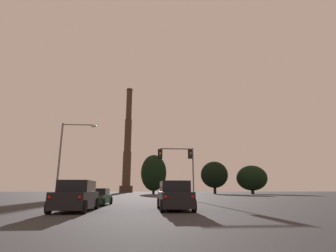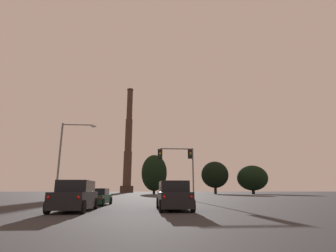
{
  "view_description": "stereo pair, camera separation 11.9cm",
  "coord_description": "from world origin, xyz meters",
  "px_view_note": "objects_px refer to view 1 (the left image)",
  "views": [
    {
      "loc": [
        0.94,
        -1.6,
        1.25
      ],
      "look_at": [
        4.12,
        34.5,
        10.18
      ],
      "focal_mm": 28.0,
      "sensor_mm": 36.0,
      "label": 1
    },
    {
      "loc": [
        1.06,
        -1.61,
        1.25
      ],
      "look_at": [
        4.12,
        34.5,
        10.18
      ],
      "focal_mm": 28.0,
      "sensor_mm": 36.0,
      "label": 2
    }
  ],
  "objects_px": {
    "sedan_left_lane_front": "(98,197)",
    "traffic_light_overhead_right": "(182,160)",
    "suv_right_lane_second": "(174,196)",
    "suv_left_lane_second": "(76,196)",
    "street_lamp": "(66,152)",
    "smokestack": "(127,150)"
  },
  "relations": [
    {
      "from": "suv_right_lane_second",
      "to": "sedan_left_lane_front",
      "type": "distance_m",
      "value": 8.79
    },
    {
      "from": "sedan_left_lane_front",
      "to": "suv_right_lane_second",
      "type": "bearing_deg",
      "value": -44.1
    },
    {
      "from": "suv_right_lane_second",
      "to": "street_lamp",
      "type": "bearing_deg",
      "value": 133.08
    },
    {
      "from": "suv_right_lane_second",
      "to": "sedan_left_lane_front",
      "type": "height_order",
      "value": "suv_right_lane_second"
    },
    {
      "from": "traffic_light_overhead_right",
      "to": "street_lamp",
      "type": "relative_size",
      "value": 0.75
    },
    {
      "from": "suv_right_lane_second",
      "to": "smokestack",
      "type": "bearing_deg",
      "value": 95.35
    },
    {
      "from": "traffic_light_overhead_right",
      "to": "suv_right_lane_second",
      "type": "bearing_deg",
      "value": -100.04
    },
    {
      "from": "suv_left_lane_second",
      "to": "street_lamp",
      "type": "xyz_separation_m",
      "value": [
        -4.41,
        12.0,
        4.42
      ]
    },
    {
      "from": "traffic_light_overhead_right",
      "to": "smokestack",
      "type": "distance_m",
      "value": 127.04
    },
    {
      "from": "sedan_left_lane_front",
      "to": "street_lamp",
      "type": "height_order",
      "value": "street_lamp"
    },
    {
      "from": "sedan_left_lane_front",
      "to": "smokestack",
      "type": "relative_size",
      "value": 0.08
    },
    {
      "from": "sedan_left_lane_front",
      "to": "street_lamp",
      "type": "xyz_separation_m",
      "value": [
        -4.54,
        5.05,
        4.65
      ]
    },
    {
      "from": "sedan_left_lane_front",
      "to": "smokestack",
      "type": "xyz_separation_m",
      "value": [
        -6.52,
        132.53,
        24.16
      ]
    },
    {
      "from": "suv_right_lane_second",
      "to": "suv_left_lane_second",
      "type": "relative_size",
      "value": 1.0
    },
    {
      "from": "suv_right_lane_second",
      "to": "street_lamp",
      "type": "xyz_separation_m",
      "value": [
        -10.61,
        11.41,
        4.42
      ]
    },
    {
      "from": "sedan_left_lane_front",
      "to": "street_lamp",
      "type": "distance_m",
      "value": 8.23
    },
    {
      "from": "sedan_left_lane_front",
      "to": "traffic_light_overhead_right",
      "type": "relative_size",
      "value": 0.74
    },
    {
      "from": "sedan_left_lane_front",
      "to": "suv_left_lane_second",
      "type": "height_order",
      "value": "suv_left_lane_second"
    },
    {
      "from": "suv_left_lane_second",
      "to": "smokestack",
      "type": "xyz_separation_m",
      "value": [
        -6.39,
        139.48,
        23.93
      ]
    },
    {
      "from": "suv_right_lane_second",
      "to": "street_lamp",
      "type": "height_order",
      "value": "street_lamp"
    },
    {
      "from": "suv_right_lane_second",
      "to": "traffic_light_overhead_right",
      "type": "distance_m",
      "value": 15.09
    },
    {
      "from": "suv_right_lane_second",
      "to": "smokestack",
      "type": "relative_size",
      "value": 0.08
    }
  ]
}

